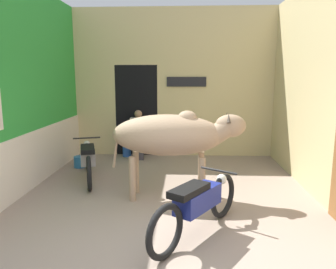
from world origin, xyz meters
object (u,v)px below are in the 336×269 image
plastic_stool (127,147)px  bucket (80,162)px  motorcycle_far (88,158)px  shopkeeper_seated (138,133)px  cow (173,135)px  motorcycle_near (198,203)px

plastic_stool → bucket: plastic_stool is taller
plastic_stool → bucket: (-0.92, -1.10, -0.12)m
motorcycle_far → plastic_stool: 2.00m
shopkeeper_seated → bucket: shopkeeper_seated is taller
bucket → shopkeeper_seated: bearing=35.0°
cow → motorcycle_far: 2.12m
motorcycle_far → cow: bearing=-27.7°
cow → shopkeeper_seated: 2.87m
shopkeeper_seated → plastic_stool: bearing=148.0°
motorcycle_near → motorcycle_far: (-2.16, 2.32, -0.00)m
shopkeeper_seated → plastic_stool: (-0.34, 0.21, -0.41)m
cow → plastic_stool: 3.28m
cow → bucket: 3.03m
plastic_stool → shopkeeper_seated: bearing=-32.0°
cow → plastic_stool: (-1.33, 2.88, -0.85)m
motorcycle_near → motorcycle_far: size_ratio=0.87×
motorcycle_far → motorcycle_near: bearing=-47.1°
motorcycle_near → shopkeeper_seated: shopkeeper_seated is taller
shopkeeper_seated → bucket: 1.63m
bucket → motorcycle_near: bearing=-50.4°
motorcycle_near → shopkeeper_seated: size_ratio=1.43×
cow → plastic_stool: cow is taller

